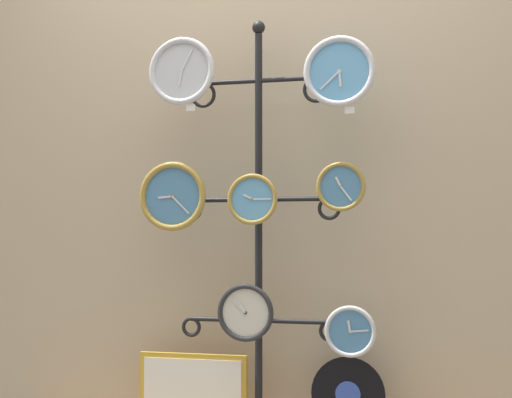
{
  "coord_description": "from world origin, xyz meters",
  "views": [
    {
      "loc": [
        0.7,
        -2.59,
        0.86
      ],
      "look_at": [
        0.0,
        0.36,
        1.03
      ],
      "focal_mm": 50.0,
      "sensor_mm": 36.0,
      "label": 1
    }
  ],
  "objects_px": {
    "clock_middle_right": "(341,187)",
    "clock_middle_left": "(173,196)",
    "clock_middle_center": "(254,199)",
    "clock_top_right": "(339,72)",
    "clock_top_left": "(182,71)",
    "clock_bottom_center": "(246,313)",
    "picture_frame": "(193,388)",
    "display_stand": "(259,290)",
    "vinyl_record": "(348,394)",
    "clock_bottom_right": "(350,331)"
  },
  "relations": [
    {
      "from": "display_stand",
      "to": "vinyl_record",
      "type": "relative_size",
      "value": 5.9
    },
    {
      "from": "clock_bottom_center",
      "to": "picture_frame",
      "type": "distance_m",
      "value": 0.43
    },
    {
      "from": "display_stand",
      "to": "vinyl_record",
      "type": "bearing_deg",
      "value": -0.17
    },
    {
      "from": "clock_top_left",
      "to": "picture_frame",
      "type": "distance_m",
      "value": 1.38
    },
    {
      "from": "clock_middle_center",
      "to": "vinyl_record",
      "type": "bearing_deg",
      "value": 16.11
    },
    {
      "from": "clock_middle_right",
      "to": "vinyl_record",
      "type": "bearing_deg",
      "value": 80.6
    },
    {
      "from": "display_stand",
      "to": "clock_top_right",
      "type": "relative_size",
      "value": 6.11
    },
    {
      "from": "clock_bottom_right",
      "to": "picture_frame",
      "type": "distance_m",
      "value": 0.75
    },
    {
      "from": "clock_middle_right",
      "to": "clock_middle_left",
      "type": "bearing_deg",
      "value": -178.72
    },
    {
      "from": "clock_bottom_right",
      "to": "clock_top_left",
      "type": "bearing_deg",
      "value": -178.85
    },
    {
      "from": "clock_top_right",
      "to": "clock_bottom_right",
      "type": "height_order",
      "value": "clock_top_right"
    },
    {
      "from": "clock_middle_left",
      "to": "clock_bottom_center",
      "type": "bearing_deg",
      "value": 0.34
    },
    {
      "from": "clock_top_left",
      "to": "clock_top_right",
      "type": "relative_size",
      "value": 1.0
    },
    {
      "from": "clock_top_right",
      "to": "vinyl_record",
      "type": "xyz_separation_m",
      "value": [
        0.01,
        0.12,
        -1.33
      ]
    },
    {
      "from": "clock_top_right",
      "to": "picture_frame",
      "type": "distance_m",
      "value": 1.49
    },
    {
      "from": "display_stand",
      "to": "clock_middle_left",
      "type": "xyz_separation_m",
      "value": [
        -0.36,
        -0.1,
        0.4
      ]
    },
    {
      "from": "clock_top_left",
      "to": "clock_bottom_center",
      "type": "height_order",
      "value": "clock_top_left"
    },
    {
      "from": "clock_top_right",
      "to": "clock_middle_right",
      "type": "relative_size",
      "value": 1.45
    },
    {
      "from": "clock_bottom_center",
      "to": "display_stand",
      "type": "bearing_deg",
      "value": 71.72
    },
    {
      "from": "clock_middle_right",
      "to": "clock_bottom_right",
      "type": "xyz_separation_m",
      "value": [
        0.04,
        -0.02,
        -0.59
      ]
    },
    {
      "from": "clock_middle_right",
      "to": "vinyl_record",
      "type": "distance_m",
      "value": 0.86
    },
    {
      "from": "clock_middle_right",
      "to": "clock_top_left",
      "type": "bearing_deg",
      "value": -177.41
    },
    {
      "from": "clock_middle_center",
      "to": "clock_middle_left",
      "type": "bearing_deg",
      "value": 178.53
    },
    {
      "from": "clock_top_left",
      "to": "clock_bottom_center",
      "type": "distance_m",
      "value": 1.07
    },
    {
      "from": "clock_top_right",
      "to": "clock_middle_right",
      "type": "distance_m",
      "value": 0.47
    },
    {
      "from": "clock_top_right",
      "to": "clock_bottom_right",
      "type": "relative_size",
      "value": 1.42
    },
    {
      "from": "display_stand",
      "to": "clock_middle_left",
      "type": "distance_m",
      "value": 0.55
    },
    {
      "from": "clock_bottom_center",
      "to": "vinyl_record",
      "type": "height_order",
      "value": "clock_bottom_center"
    },
    {
      "from": "clock_middle_center",
      "to": "clock_middle_right",
      "type": "bearing_deg",
      "value": 4.02
    },
    {
      "from": "display_stand",
      "to": "clock_middle_right",
      "type": "relative_size",
      "value": 8.86
    },
    {
      "from": "display_stand",
      "to": "clock_top_left",
      "type": "bearing_deg",
      "value": -159.88
    },
    {
      "from": "clock_top_right",
      "to": "clock_top_left",
      "type": "bearing_deg",
      "value": 179.83
    },
    {
      "from": "clock_top_right",
      "to": "vinyl_record",
      "type": "distance_m",
      "value": 1.33
    },
    {
      "from": "clock_top_left",
      "to": "clock_top_right",
      "type": "height_order",
      "value": "clock_top_left"
    },
    {
      "from": "clock_top_left",
      "to": "clock_bottom_right",
      "type": "distance_m",
      "value": 1.31
    },
    {
      "from": "clock_bottom_center",
      "to": "vinyl_record",
      "type": "bearing_deg",
      "value": 13.26
    },
    {
      "from": "clock_bottom_center",
      "to": "clock_bottom_right",
      "type": "bearing_deg",
      "value": -0.29
    },
    {
      "from": "clock_top_left",
      "to": "clock_bottom_center",
      "type": "bearing_deg",
      "value": 3.36
    },
    {
      "from": "clock_top_left",
      "to": "clock_middle_center",
      "type": "distance_m",
      "value": 0.64
    },
    {
      "from": "picture_frame",
      "to": "clock_top_right",
      "type": "bearing_deg",
      "value": -8.49
    },
    {
      "from": "picture_frame",
      "to": "clock_top_left",
      "type": "bearing_deg",
      "value": -103.55
    },
    {
      "from": "clock_top_left",
      "to": "picture_frame",
      "type": "bearing_deg",
      "value": 76.45
    },
    {
      "from": "clock_top_right",
      "to": "picture_frame",
      "type": "bearing_deg",
      "value": 171.51
    },
    {
      "from": "clock_top_right",
      "to": "clock_bottom_center",
      "type": "xyz_separation_m",
      "value": [
        -0.4,
        0.02,
        -0.99
      ]
    },
    {
      "from": "clock_top_left",
      "to": "clock_top_right",
      "type": "xyz_separation_m",
      "value": [
        0.68,
        -0.0,
        -0.04
      ]
    },
    {
      "from": "clock_top_left",
      "to": "clock_bottom_right",
      "type": "height_order",
      "value": "clock_top_left"
    },
    {
      "from": "clock_middle_left",
      "to": "picture_frame",
      "type": "height_order",
      "value": "clock_middle_left"
    },
    {
      "from": "clock_bottom_center",
      "to": "clock_bottom_right",
      "type": "height_order",
      "value": "clock_bottom_center"
    },
    {
      "from": "display_stand",
      "to": "clock_middle_center",
      "type": "xyz_separation_m",
      "value": [
        0.0,
        -0.11,
        0.38
      ]
    },
    {
      "from": "clock_top_right",
      "to": "clock_middle_left",
      "type": "xyz_separation_m",
      "value": [
        -0.72,
        0.02,
        -0.5
      ]
    }
  ]
}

